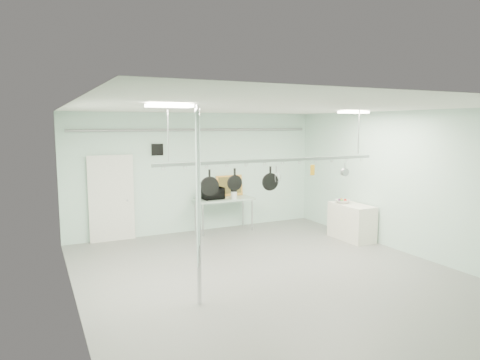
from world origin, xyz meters
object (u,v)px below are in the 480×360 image
prep_table (224,201)px  coffee_canister (234,195)px  skillet_left (209,183)px  microwave (213,193)px  skillet_mid (235,179)px  chrome_pole (198,207)px  skillet_right (270,178)px  fruit_bowl (343,201)px  side_cabinet (352,222)px  pot_rack (274,159)px

prep_table → coffee_canister: coffee_canister is taller
skillet_left → microwave: bearing=74.0°
prep_table → skillet_mid: size_ratio=3.82×
chrome_pole → skillet_right: size_ratio=6.80×
fruit_bowl → skillet_left: size_ratio=0.74×
side_cabinet → skillet_left: 4.65m
chrome_pole → prep_table: bearing=61.3°
prep_table → skillet_right: skillet_right is taller
microwave → skillet_left: bearing=63.2°
chrome_pole → skillet_mid: 1.42m
side_cabinet → skillet_left: skillet_left is taller
coffee_canister → fruit_bowl: 2.85m
prep_table → skillet_mid: 3.68m
coffee_canister → skillet_left: bearing=-122.2°
coffee_canister → fruit_bowl: size_ratio=0.57×
microwave → skillet_left: 3.70m
coffee_canister → skillet_mid: 3.53m
prep_table → microwave: (-0.32, 0.02, 0.23)m
side_cabinet → skillet_mid: skillet_mid is taller
chrome_pole → pot_rack: bearing=25.3°
microwave → skillet_left: (-1.43, -3.32, 0.78)m
fruit_bowl → pot_rack: bearing=-154.7°
skillet_left → skillet_mid: same height
pot_rack → skillet_right: size_ratio=10.20×
prep_table → coffee_canister: size_ratio=7.85×
chrome_pole → prep_table: 4.85m
prep_table → skillet_right: 3.49m
chrome_pole → skillet_right: bearing=26.2°
prep_table → skillet_right: bearing=-98.2°
pot_rack → skillet_right: pot_rack is taller
skillet_mid → skillet_right: 0.77m
chrome_pole → fruit_bowl: bearing=25.3°
chrome_pole → skillet_mid: size_ratio=7.63×
side_cabinet → skillet_right: bearing=-160.0°
chrome_pole → coffee_canister: (2.51, 4.00, -0.59)m
side_cabinet → microwave: size_ratio=2.14×
side_cabinet → coffee_canister: bearing=139.4°
chrome_pole → microwave: chrome_pole is taller
coffee_canister → skillet_left: skillet_left is taller
skillet_left → pot_rack: bearing=7.3°
chrome_pole → side_cabinet: bearing=22.4°
side_cabinet → skillet_left: (-4.30, -1.10, 1.39)m
coffee_canister → skillet_left: (-1.95, -3.10, 0.83)m
side_cabinet → skillet_mid: size_ratio=2.86×
side_cabinet → skillet_mid: bearing=-163.8°
prep_table → microwave: 0.39m
side_cabinet → microwave: microwave is taller
fruit_bowl → skillet_left: bearing=-162.2°
pot_rack → skillet_left: size_ratio=9.87×
side_cabinet → fruit_bowl: 0.56m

